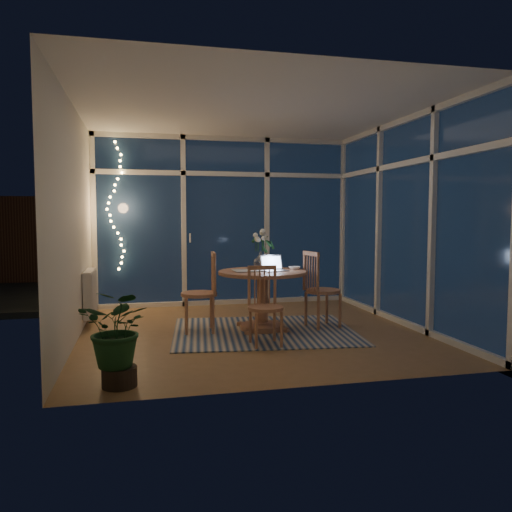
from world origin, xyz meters
The scene contains 25 objects.
floor centered at (0.00, 0.00, 0.00)m, with size 4.00×4.00×0.00m, color olive.
ceiling centered at (0.00, 0.00, 2.60)m, with size 4.00×4.00×0.00m, color silver.
wall_back centered at (0.00, 2.00, 1.30)m, with size 4.00×0.04×2.60m, color silver.
wall_front centered at (0.00, -2.00, 1.30)m, with size 4.00×0.04×2.60m, color silver.
wall_left centered at (-2.00, 0.00, 1.30)m, with size 0.04×4.00×2.60m, color silver.
wall_right centered at (2.00, 0.00, 1.30)m, with size 0.04×4.00×2.60m, color silver.
window_wall_back centered at (0.00, 1.96, 1.30)m, with size 4.00×0.10×2.60m, color white.
window_wall_right centered at (1.96, 0.00, 1.30)m, with size 0.10×4.00×2.60m, color white.
radiator centered at (-1.94, 0.90, 0.40)m, with size 0.10×0.70×0.58m, color silver.
fairy_lights centered at (-1.65, 1.88, 1.52)m, with size 0.24×0.10×1.85m, color #E5B65B, non-canonical shape.
garden_patio centered at (0.50, 5.00, -0.06)m, with size 12.00×6.00×0.10m, color black.
garden_fence centered at (0.00, 5.50, 0.90)m, with size 11.00×0.08×1.80m, color #321C12.
neighbour_roof centered at (0.30, 8.50, 2.20)m, with size 7.00×3.00×2.20m, color #31343B.
garden_shrubs centered at (-0.80, 3.40, 0.45)m, with size 0.90×0.90×0.90m, color black.
rug centered at (0.12, -0.04, 0.01)m, with size 2.13×1.70×0.01m, color beige.
dining_table centered at (0.12, 0.06, 0.36)m, with size 1.05×1.05×0.72m, color #996145.
chair_left centered at (-0.64, 0.11, 0.48)m, with size 0.45×0.45×0.96m, color #996145.
chair_right centered at (0.88, 0.02, 0.48)m, with size 0.45×0.45×0.96m, color #996145.
chair_front centered at (-0.02, -0.68, 0.43)m, with size 0.40×0.40×0.86m, color #996145.
laptop centered at (0.26, -0.01, 0.82)m, with size 0.28×0.25×0.21m, color silver, non-canonical shape.
flower_vase centered at (0.18, 0.39, 0.82)m, with size 0.20×0.20×0.21m, color silver.
bowl centered at (0.54, 0.13, 0.74)m, with size 0.15×0.15×0.04m, color white.
newspapers centered at (-0.02, 0.10, 0.73)m, with size 0.41×0.31×0.01m, color beige.
phone centered at (0.17, -0.03, 0.72)m, with size 0.12×0.06×0.01m, color black.
potted_plant centered at (-1.48, -1.65, 0.38)m, with size 0.54×0.47×0.76m, color #17421F.
Camera 1 is at (-1.29, -5.72, 1.36)m, focal length 35.00 mm.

